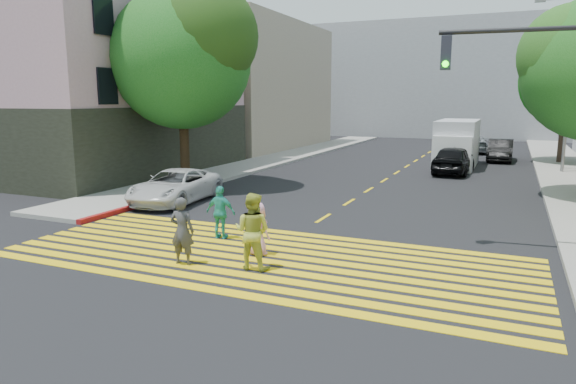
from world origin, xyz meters
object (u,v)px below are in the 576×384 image
Objects in this scene: tree_left at (183,51)px; traffic_signal at (559,102)px; tree_right_far at (569,76)px; white_sedan at (175,186)px; dark_car_near at (454,160)px; white_van at (457,145)px; silver_car at (475,144)px; pedestrian_woman at (252,231)px; dark_car_parked at (500,150)px; pedestrian_child at (258,229)px; pedestrian_man at (182,231)px; pedestrian_extra at (221,212)px.

traffic_signal is (14.69, -5.45, -2.17)m from tree_left.
tree_right_far is (16.60, 15.98, -0.70)m from tree_left.
white_sedan is 13.40m from traffic_signal.
white_van reaches higher than dark_car_near.
dark_car_near is at bearing -129.59° from tree_right_far.
silver_car is at bearing -87.93° from dark_car_near.
silver_car is 9.21m from white_van.
pedestrian_woman is 0.42× the size of silver_car.
tree_left is 21.59m from dark_car_parked.
pedestrian_child is at bearing 75.54° from silver_car.
pedestrian_man is 0.28× the size of traffic_signal.
tree_left reaches higher than pedestrian_man.
dark_car_near reaches higher than silver_car.
dark_car_parked is (11.25, 19.78, 0.07)m from white_sedan.
tree_right_far is 27.05m from pedestrian_woman.
traffic_signal is (3.96, -17.62, 2.60)m from white_van.
tree_left reaches higher than white_van.
pedestrian_man reaches higher than pedestrian_child.
dark_car_parked reaches higher than pedestrian_child.
pedestrian_man is at bearing -58.10° from white_sedan.
silver_car is (3.30, 29.66, -0.05)m from pedestrian_child.
silver_car is at bearing 111.35° from dark_car_parked.
white_van reaches higher than dark_car_parked.
tree_right_far is 4.36× the size of pedestrian_woman.
tree_left is at bearing -52.68° from pedestrian_extra.
traffic_signal reaches higher than dark_car_parked.
dark_car_parked is at bearing 174.74° from tree_right_far.
tree_left is 13.51m from pedestrian_woman.
tree_left is 1.13× the size of tree_right_far.
white_van is 0.97× the size of traffic_signal.
tree_right_far is 1.79× the size of dark_car_near.
traffic_signal reaches higher than pedestrian_extra.
dark_car_near is at bearing -108.88° from pedestrian_extra.
pedestrian_child is 1.97m from pedestrian_extra.
silver_car is at bearing -102.72° from pedestrian_extra.
pedestrian_extra is (-2.08, 2.04, -0.15)m from pedestrian_woman.
dark_car_near is at bearing 49.17° from white_sedan.
pedestrian_extra is (-0.37, 2.41, -0.07)m from pedestrian_man.
pedestrian_man is 0.37× the size of dark_car_near.
pedestrian_child is 0.31× the size of silver_car.
tree_left is at bearing -131.31° from white_van.
pedestrian_woman is 30.85m from silver_car.
dark_car_near is 1.02× the size of silver_car.
pedestrian_man reaches higher than pedestrian_extra.
traffic_signal is at bearing -20.35° from tree_left.
white_sedan is at bearing -119.51° from white_van.
pedestrian_extra is 20.03m from white_van.
pedestrian_extra is at bearing -46.82° from pedestrian_woman.
tree_left is 15.16m from dark_car_near.
traffic_signal is (8.14, 4.29, 3.07)m from pedestrian_man.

